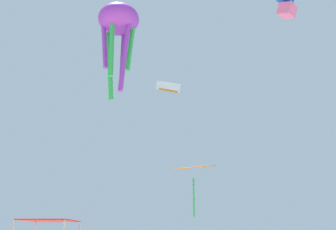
% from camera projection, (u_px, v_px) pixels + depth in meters
% --- Properties ---
extents(canopy_tent, '(2.78, 3.36, 2.54)m').
position_uv_depth(canopy_tent, '(49.00, 222.00, 22.45)').
color(canopy_tent, '#B2B2B7').
rests_on(canopy_tent, ground).
extents(kite_diamond_orange, '(4.06, 4.04, 4.39)m').
position_uv_depth(kite_diamond_orange, '(193.00, 170.00, 33.26)').
color(kite_diamond_orange, orange).
extents(kite_parafoil_white, '(3.35, 2.35, 2.36)m').
position_uv_depth(kite_parafoil_white, '(168.00, 87.00, 50.64)').
color(kite_parafoil_white, white).
extents(kite_octopus_purple, '(3.48, 3.48, 6.84)m').
position_uv_depth(kite_octopus_purple, '(118.00, 24.00, 27.66)').
color(kite_octopus_purple, purple).
extents(kite_box_blue, '(1.67, 1.65, 2.51)m').
position_uv_depth(kite_box_blue, '(286.00, 3.00, 30.45)').
color(kite_box_blue, blue).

